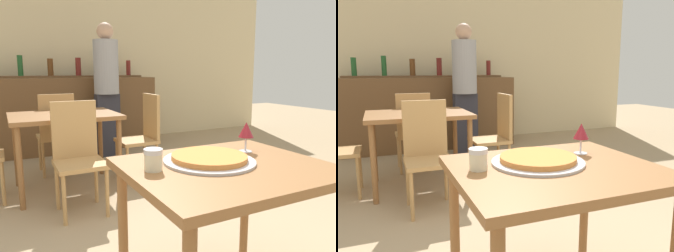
# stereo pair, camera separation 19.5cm
# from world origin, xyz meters

# --- Properties ---
(wall_back) EXTENTS (8.00, 0.05, 2.80)m
(wall_back) POSITION_xyz_m (0.00, 4.35, 1.40)
(wall_back) COLOR beige
(wall_back) RESTS_ON ground_plane
(dining_table_near) EXTENTS (0.92, 0.77, 0.77)m
(dining_table_near) POSITION_xyz_m (0.00, 0.00, 0.67)
(dining_table_near) COLOR brown
(dining_table_near) RESTS_ON ground_plane
(dining_table_far) EXTENTS (1.01, 0.79, 0.77)m
(dining_table_far) POSITION_xyz_m (-0.35, 2.14, 0.68)
(dining_table_far) COLOR brown
(dining_table_far) RESTS_ON ground_plane
(bar_counter) EXTENTS (2.60, 0.56, 1.09)m
(bar_counter) POSITION_xyz_m (0.00, 3.85, 0.54)
(bar_counter) COLOR brown
(bar_counter) RESTS_ON ground_plane
(bar_back_shelf) EXTENTS (2.39, 0.24, 0.32)m
(bar_back_shelf) POSITION_xyz_m (-0.02, 3.99, 1.15)
(bar_back_shelf) COLOR brown
(bar_back_shelf) RESTS_ON bar_counter
(chair_far_side_front) EXTENTS (0.40, 0.40, 0.94)m
(chair_far_side_front) POSITION_xyz_m (-0.35, 1.58, 0.53)
(chair_far_side_front) COLOR tan
(chair_far_side_front) RESTS_ON ground_plane
(chair_far_side_back) EXTENTS (0.40, 0.40, 0.94)m
(chair_far_side_back) POSITION_xyz_m (-0.35, 2.69, 0.53)
(chair_far_side_back) COLOR tan
(chair_far_side_back) RESTS_ON ground_plane
(chair_far_side_right) EXTENTS (0.40, 0.40, 0.94)m
(chair_far_side_right) POSITION_xyz_m (0.49, 2.14, 0.53)
(chair_far_side_right) COLOR tan
(chair_far_side_right) RESTS_ON ground_plane
(pizza_tray) EXTENTS (0.44, 0.44, 0.04)m
(pizza_tray) POSITION_xyz_m (-0.05, 0.08, 0.78)
(pizza_tray) COLOR #B7B7BC
(pizza_tray) RESTS_ON dining_table_near
(cheese_shaker) EXTENTS (0.08, 0.08, 0.10)m
(cheese_shaker) POSITION_xyz_m (-0.34, 0.08, 0.81)
(cheese_shaker) COLOR beige
(cheese_shaker) RESTS_ON dining_table_near
(person_standing) EXTENTS (0.34, 0.34, 1.83)m
(person_standing) POSITION_xyz_m (0.42, 3.27, 1.00)
(person_standing) COLOR #2D2D38
(person_standing) RESTS_ON ground_plane
(wine_glass) EXTENTS (0.08, 0.08, 0.16)m
(wine_glass) POSITION_xyz_m (0.24, 0.16, 0.88)
(wine_glass) COLOR silver
(wine_glass) RESTS_ON dining_table_near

